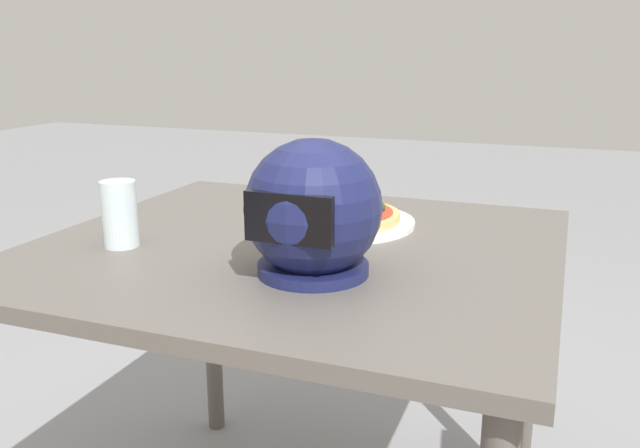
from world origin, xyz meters
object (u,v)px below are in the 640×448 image
object	(u,v)px
motorcycle_helmet	(313,211)
drinking_glass	(120,214)
dining_table	(297,285)
pizza	(341,214)

from	to	relation	value
motorcycle_helmet	drinking_glass	world-z (taller)	motorcycle_helmet
dining_table	motorcycle_helmet	xyz separation A→B (m)	(-0.10, 0.17, 0.21)
drinking_glass	motorcycle_helmet	bearing A→B (deg)	177.40
dining_table	drinking_glass	size ratio (longest dim) A/B	7.78
dining_table	motorcycle_helmet	size ratio (longest dim) A/B	4.31
pizza	drinking_glass	xyz separation A→B (m)	(0.36, 0.31, 0.04)
dining_table	drinking_glass	distance (m)	0.39
dining_table	drinking_glass	world-z (taller)	drinking_glass
motorcycle_helmet	pizza	bearing A→B (deg)	-79.29
pizza	drinking_glass	bearing A→B (deg)	41.08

